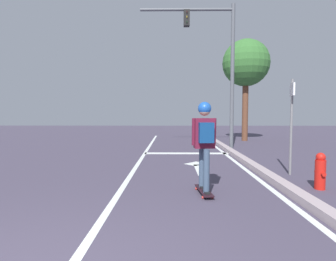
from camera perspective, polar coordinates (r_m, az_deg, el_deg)
lane_line_center at (r=7.98m, az=-6.41°, el=-7.12°), size 0.12×20.00×0.01m
lane_line_curbside at (r=8.16m, az=14.71°, el=-6.98°), size 0.12×20.00×0.01m
stop_bar at (r=10.19m, az=3.88°, el=-4.74°), size 3.09×0.40×0.01m
lane_arrow_stem at (r=7.35m, az=6.38°, el=-8.06°), size 0.16×1.40×0.01m
lane_arrow_head at (r=8.18m, az=5.79°, el=-6.85°), size 0.71×0.71×0.01m
curb_strip at (r=8.21m, az=16.42°, el=-6.47°), size 0.24×24.00×0.14m
skateboard at (r=5.24m, az=7.45°, el=-12.25°), size 0.28×0.84×0.07m
skater at (r=5.04m, az=7.60°, el=-0.91°), size 0.45×0.61×1.62m
traffic_signal_mast at (r=11.96m, az=9.63°, el=15.71°), size 3.90×0.34×5.96m
street_sign_post at (r=7.20m, az=24.27°, el=3.39°), size 0.14×0.44×2.30m
fire_hydrant at (r=6.19m, az=29.03°, el=-7.38°), size 0.20×0.30×0.72m
roadside_tree at (r=15.45m, az=15.86°, el=13.15°), size 2.46×2.46×5.35m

